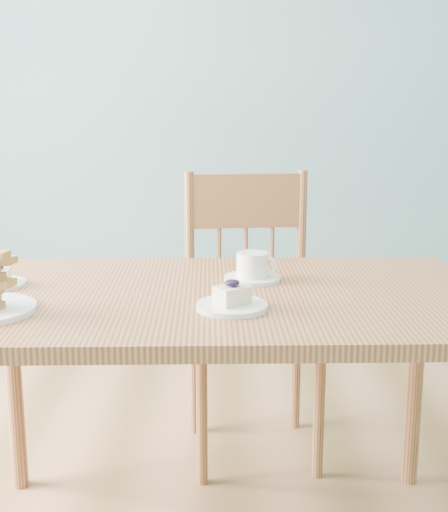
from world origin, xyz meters
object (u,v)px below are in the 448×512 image
object	(u,v)px
coffee_cup	(253,269)
dining_chair	(251,314)
cheesecake_plate_near	(232,301)
dining_table	(217,320)

from	to	relation	value
coffee_cup	dining_chair	bearing A→B (deg)	102.31
dining_chair	cheesecake_plate_near	size ratio (longest dim) A/B	5.73
dining_table	coffee_cup	xyz separation A→B (m)	(0.10, 0.13, 0.11)
dining_table	dining_chair	world-z (taller)	dining_chair
coffee_cup	cheesecake_plate_near	bearing A→B (deg)	-88.50
dining_chair	coffee_cup	size ratio (longest dim) A/B	6.35
dining_chair	dining_table	bearing A→B (deg)	-107.32
dining_chair	coffee_cup	bearing A→B (deg)	-98.25
cheesecake_plate_near	dining_table	bearing A→B (deg)	105.10
dining_table	coffee_cup	distance (m)	0.19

